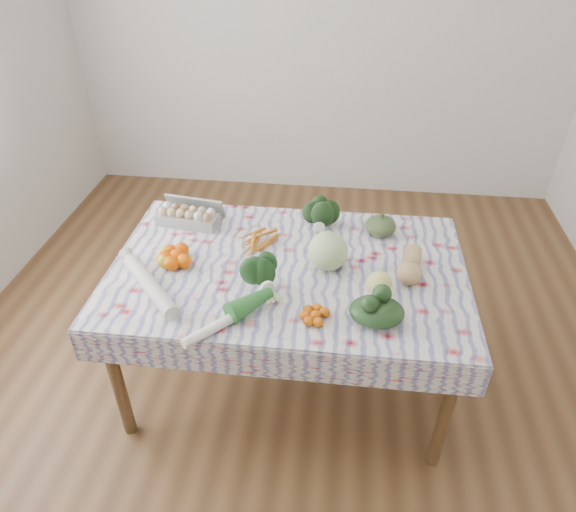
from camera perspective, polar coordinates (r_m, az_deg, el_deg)
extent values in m
plane|color=brown|center=(2.93, 0.00, -13.13)|extent=(4.50, 4.50, 0.00)
cube|color=silver|center=(4.25, 3.91, 24.68)|extent=(4.00, 0.04, 2.80)
cube|color=brown|center=(2.43, 0.00, -1.72)|extent=(1.60, 1.00, 0.04)
cylinder|color=brown|center=(2.56, -18.41, -13.16)|extent=(0.06, 0.06, 0.71)
cylinder|color=brown|center=(2.42, 17.09, -16.37)|extent=(0.06, 0.06, 0.71)
cylinder|color=brown|center=(3.15, -12.54, -1.32)|extent=(0.06, 0.06, 0.71)
cylinder|color=brown|center=(3.04, 15.01, -3.27)|extent=(0.06, 0.06, 0.71)
cube|color=silver|center=(2.41, 0.00, -1.23)|extent=(1.66, 1.06, 0.01)
cube|color=#959591|center=(2.74, -11.11, 4.23)|extent=(0.34, 0.17, 0.09)
cube|color=#C6701A|center=(2.54, -3.47, 1.50)|extent=(0.25, 0.24, 0.04)
ellipsoid|color=#1A3415|center=(2.64, 3.54, 4.30)|extent=(0.17, 0.15, 0.14)
ellipsoid|color=#3F5229|center=(2.65, 10.28, 3.33)|extent=(0.20, 0.20, 0.10)
sphere|color=#B6D48B|center=(2.36, 4.46, 0.54)|extent=(0.21, 0.21, 0.18)
ellipsoid|color=tan|center=(2.40, 13.51, -0.85)|extent=(0.15, 0.26, 0.11)
cube|color=#FC5C00|center=(2.47, -12.26, 0.01)|extent=(0.29, 0.29, 0.07)
ellipsoid|color=#1C421A|center=(2.24, -3.02, -2.45)|extent=(0.24, 0.24, 0.13)
cube|color=#D45D09|center=(2.12, 3.05, -6.52)|extent=(0.19, 0.19, 0.05)
sphere|color=#D9DB6F|center=(2.25, 10.11, -3.02)|extent=(0.13, 0.13, 0.11)
ellipsoid|color=black|center=(2.12, 9.83, -6.10)|extent=(0.25, 0.21, 0.10)
cylinder|color=beige|center=(2.32, -15.07, -3.16)|extent=(0.37, 0.40, 0.07)
cylinder|color=white|center=(2.11, -6.69, -7.02)|extent=(0.32, 0.34, 0.05)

